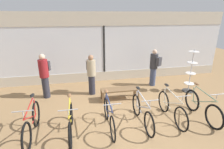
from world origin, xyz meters
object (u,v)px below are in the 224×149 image
object	(u,v)px
accessory_rack	(190,75)
customer_mid_floor	(154,67)
bicycle_far_right	(202,107)
customer_near_rack	(91,73)
bicycle_center_left	(109,116)
bicycle_far_left	(32,123)
bicycle_right	(171,108)
customer_by_window	(44,74)
bicycle_left	(71,122)
bicycle_center_right	(142,112)
display_bench	(120,91)

from	to	relation	value
accessory_rack	customer_mid_floor	size ratio (longest dim) A/B	1.08
bicycle_far_right	customer_near_rack	xyz separation A→B (m)	(-3.17, 2.44, 0.48)
customer_mid_floor	bicycle_center_left	bearing A→B (deg)	-132.65
bicycle_far_left	bicycle_right	xyz separation A→B (m)	(3.98, 0.02, -0.01)
customer_mid_floor	customer_by_window	bearing A→B (deg)	-176.02
bicycle_right	customer_mid_floor	size ratio (longest dim) A/B	1.05
customer_by_window	customer_mid_floor	distance (m)	4.57
bicycle_center_left	customer_by_window	world-z (taller)	customer_by_window
customer_near_rack	customer_by_window	world-z (taller)	customer_by_window
bicycle_center_left	customer_by_window	distance (m)	3.21
customer_near_rack	customer_by_window	bearing A→B (deg)	178.83
customer_by_window	accessory_rack	bearing A→B (deg)	-5.77
bicycle_right	customer_by_window	size ratio (longest dim) A/B	1.01
bicycle_far_left	bicycle_center_left	size ratio (longest dim) A/B	1.06
accessory_rack	customer_by_window	bearing A→B (deg)	174.23
bicycle_left	bicycle_center_right	distance (m)	2.03
customer_mid_floor	accessory_rack	bearing A→B (deg)	-36.57
bicycle_far_left	bicycle_center_left	distance (m)	2.04
bicycle_far_left	bicycle_far_right	bearing A→B (deg)	-1.11
bicycle_left	display_bench	world-z (taller)	bicycle_left
bicycle_far_right	customer_by_window	bearing A→B (deg)	153.31
accessory_rack	customer_near_rack	distance (m)	4.05
accessory_rack	customer_near_rack	size ratio (longest dim) A/B	1.10
display_bench	bicycle_center_right	bearing A→B (deg)	-80.93
bicycle_center_left	customer_mid_floor	xyz separation A→B (m)	(2.52, 2.74, 0.50)
bicycle_left	display_bench	bearing A→B (deg)	44.34
customer_by_window	display_bench	bearing A→B (deg)	-15.19
bicycle_far_right	customer_mid_floor	xyz separation A→B (m)	(-0.38, 2.80, 0.50)
bicycle_left	bicycle_far_right	size ratio (longest dim) A/B	0.97
display_bench	customer_mid_floor	distance (m)	2.16
display_bench	customer_near_rack	size ratio (longest dim) A/B	0.86
bicycle_left	customer_by_window	world-z (taller)	customer_by_window
bicycle_far_right	customer_near_rack	world-z (taller)	customer_near_rack
bicycle_center_right	bicycle_far_right	world-z (taller)	bicycle_far_right
bicycle_center_right	customer_mid_floor	xyz separation A→B (m)	(1.54, 2.72, 0.50)
bicycle_center_right	accessory_rack	size ratio (longest dim) A/B	0.98
display_bench	bicycle_right	bearing A→B (deg)	-52.82
bicycle_center_right	bicycle_right	xyz separation A→B (m)	(0.96, 0.05, 0.00)
bicycle_far_left	bicycle_right	distance (m)	3.98
bicycle_center_left	bicycle_far_left	bearing A→B (deg)	178.88
accessory_rack	bicycle_far_left	bearing A→B (deg)	-162.68
bicycle_center_right	accessory_rack	xyz separation A→B (m)	(2.75, 1.82, 0.35)
bicycle_center_left	bicycle_center_right	world-z (taller)	bicycle_center_right
bicycle_center_right	bicycle_far_right	xyz separation A→B (m)	(1.92, -0.07, 0.00)
bicycle_center_right	accessory_rack	distance (m)	3.32
display_bench	accessory_rack	bearing A→B (deg)	3.10
bicycle_right	display_bench	world-z (taller)	bicycle_right
display_bench	customer_mid_floor	world-z (taller)	customer_mid_floor
bicycle_far_right	bicycle_far_left	bearing A→B (deg)	178.89
accessory_rack	display_bench	distance (m)	3.05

